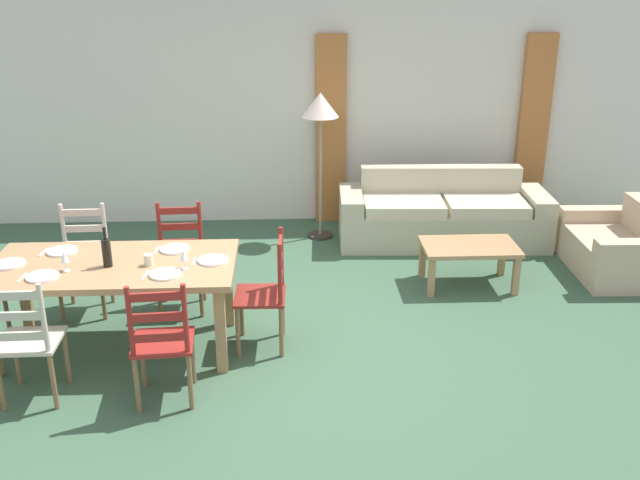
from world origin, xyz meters
The scene contains 29 objects.
ground_plane centered at (0.00, 0.00, -0.01)m, with size 9.60×9.60×0.02m, color #3B5B42.
wall_far centered at (0.00, 3.30, 1.35)m, with size 9.60×0.16×2.70m, color silver.
curtain_panel_left centered at (0.56, 3.16, 1.10)m, with size 0.35×0.08×2.20m, color #B56B34.
curtain_panel_right centered at (2.96, 3.16, 1.10)m, with size 0.35×0.08×2.20m, color #B56B34.
dining_table centered at (-1.33, 0.12, 0.66)m, with size 1.90×0.96×0.75m.
dining_chair_near_left centered at (-1.78, -0.60, 0.48)m, with size 0.43×0.41×0.96m.
dining_chair_near_right centered at (-0.84, -0.66, 0.48)m, with size 0.45×0.43×0.96m.
dining_chair_far_left centered at (-1.76, 0.86, 0.48)m, with size 0.43×0.41×0.96m.
dining_chair_far_right centered at (-0.92, 0.87, 0.48)m, with size 0.44×0.42×0.96m.
dining_chair_head_east centered at (-0.14, 0.11, 0.48)m, with size 0.41×0.43×0.96m.
dinner_plate_near_left centered at (-1.78, -0.13, 0.76)m, with size 0.24×0.24×0.02m, color white.
fork_near_left centered at (-1.93, -0.13, 0.75)m, with size 0.02×0.17×0.01m, color silver.
dinner_plate_near_right centered at (-0.88, -0.13, 0.76)m, with size 0.24×0.24×0.02m, color white.
fork_near_right centered at (-1.03, -0.13, 0.75)m, with size 0.02×0.17×0.01m, color silver.
dinner_plate_far_left centered at (-1.78, 0.37, 0.76)m, with size 0.24×0.24×0.02m, color white.
fork_far_left centered at (-1.93, 0.37, 0.75)m, with size 0.02×0.17×0.01m, color silver.
dinner_plate_far_right centered at (-0.88, 0.37, 0.76)m, with size 0.24×0.24×0.02m, color white.
fork_far_right centered at (-1.03, 0.37, 0.75)m, with size 0.02×0.17×0.01m, color silver.
dinner_plate_head_west centered at (-2.11, 0.12, 0.76)m, with size 0.24×0.24×0.02m, color white.
dinner_plate_head_east centered at (-0.55, 0.12, 0.76)m, with size 0.24×0.24×0.02m, color white.
fork_head_east centered at (-0.70, 0.12, 0.75)m, with size 0.02×0.17×0.01m, color silver.
wine_bottle centered at (-1.34, 0.06, 0.87)m, with size 0.07×0.07×0.32m.
wine_glass_near_left centered at (-1.64, -0.02, 0.86)m, with size 0.06×0.06×0.16m.
wine_glass_near_right centered at (-0.75, -0.03, 0.86)m, with size 0.06×0.06×0.16m.
coffee_cup_primary centered at (-1.03, 0.06, 0.80)m, with size 0.07×0.07×0.09m, color beige.
couch centered at (1.76, 2.41, 0.29)m, with size 2.31×0.90×0.80m.
coffee_table centered at (1.76, 1.20, 0.36)m, with size 0.90×0.56×0.42m.
armchair_upholstered centered at (3.37, 1.45, 0.25)m, with size 0.84×1.18×0.72m.
standing_lamp centered at (0.41, 2.60, 1.41)m, with size 0.40×0.40×1.64m.
Camera 1 is at (0.04, -5.01, 2.89)m, focal length 39.87 mm.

